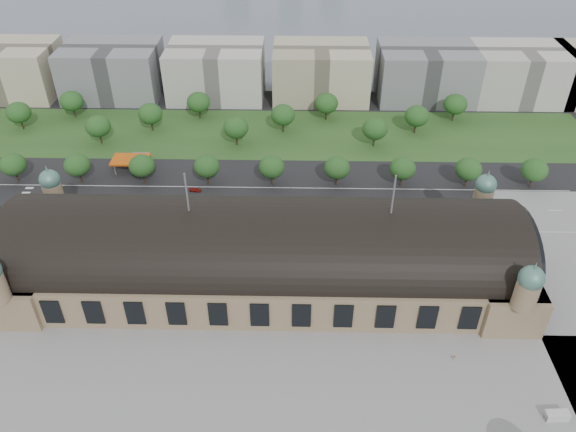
{
  "coord_description": "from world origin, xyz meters",
  "views": [
    {
      "loc": [
        9.51,
        -123.62,
        114.68
      ],
      "look_at": [
        6.76,
        13.77,
        14.0
      ],
      "focal_mm": 35.0,
      "sensor_mm": 36.0,
      "label": 1
    }
  ],
  "objects_px": {
    "traffic_car_5": "(363,204)",
    "traffic_car_1": "(78,199)",
    "parked_car_5": "(214,232)",
    "parked_car_1": "(45,232)",
    "bus_west": "(246,222)",
    "petrol_station": "(136,159)",
    "parked_car_4": "(95,233)",
    "bus_east": "(299,220)",
    "traffic_car_2": "(127,223)",
    "traffic_car_3": "(195,190)",
    "parked_car_0": "(60,225)",
    "parked_car_2": "(128,226)",
    "parked_car_3": "(125,226)",
    "parked_car_6": "(207,231)",
    "bus_mid": "(338,223)",
    "van_south": "(556,416)",
    "pedestrian_0": "(454,358)"
  },
  "relations": [
    {
      "from": "traffic_car_5",
      "to": "traffic_car_1",
      "type": "bearing_deg",
      "value": 85.08
    },
    {
      "from": "traffic_car_5",
      "to": "parked_car_5",
      "type": "relative_size",
      "value": 0.73
    },
    {
      "from": "parked_car_1",
      "to": "bus_west",
      "type": "bearing_deg",
      "value": 55.27
    },
    {
      "from": "petrol_station",
      "to": "parked_car_1",
      "type": "relative_size",
      "value": 2.38
    },
    {
      "from": "parked_car_4",
      "to": "bus_east",
      "type": "relative_size",
      "value": 0.42
    },
    {
      "from": "petrol_station",
      "to": "parked_car_1",
      "type": "bearing_deg",
      "value": -114.23
    },
    {
      "from": "petrol_station",
      "to": "traffic_car_2",
      "type": "bearing_deg",
      "value": -81.45
    },
    {
      "from": "traffic_car_2",
      "to": "bus_east",
      "type": "relative_size",
      "value": 0.43
    },
    {
      "from": "traffic_car_3",
      "to": "bus_west",
      "type": "relative_size",
      "value": 0.35
    },
    {
      "from": "petrol_station",
      "to": "parked_car_0",
      "type": "bearing_deg",
      "value": -111.96
    },
    {
      "from": "traffic_car_5",
      "to": "parked_car_4",
      "type": "bearing_deg",
      "value": 97.57
    },
    {
      "from": "parked_car_2",
      "to": "parked_car_3",
      "type": "height_order",
      "value": "parked_car_3"
    },
    {
      "from": "petrol_station",
      "to": "bus_east",
      "type": "height_order",
      "value": "petrol_station"
    },
    {
      "from": "bus_west",
      "to": "bus_east",
      "type": "distance_m",
      "value": 17.85
    },
    {
      "from": "traffic_car_2",
      "to": "parked_car_5",
      "type": "height_order",
      "value": "parked_car_5"
    },
    {
      "from": "traffic_car_5",
      "to": "parked_car_6",
      "type": "height_order",
      "value": "parked_car_6"
    },
    {
      "from": "parked_car_1",
      "to": "parked_car_6",
      "type": "height_order",
      "value": "parked_car_1"
    },
    {
      "from": "traffic_car_3",
      "to": "parked_car_3",
      "type": "relative_size",
      "value": 1.0
    },
    {
      "from": "traffic_car_1",
      "to": "bus_mid",
      "type": "height_order",
      "value": "bus_mid"
    },
    {
      "from": "parked_car_4",
      "to": "bus_east",
      "type": "distance_m",
      "value": 67.85
    },
    {
      "from": "traffic_car_1",
      "to": "bus_west",
      "type": "xyz_separation_m",
      "value": [
        61.8,
        -14.01,
        1.08
      ]
    },
    {
      "from": "parked_car_4",
      "to": "parked_car_5",
      "type": "height_order",
      "value": "parked_car_5"
    },
    {
      "from": "parked_car_2",
      "to": "bus_east",
      "type": "xyz_separation_m",
      "value": [
        57.58,
        3.45,
        0.95
      ]
    },
    {
      "from": "parked_car_0",
      "to": "van_south",
      "type": "bearing_deg",
      "value": 25.5
    },
    {
      "from": "traffic_car_3",
      "to": "parked_car_2",
      "type": "distance_m",
      "value": 29.74
    },
    {
      "from": "traffic_car_3",
      "to": "parked_car_1",
      "type": "xyz_separation_m",
      "value": [
        -45.79,
        -26.64,
        0.17
      ]
    },
    {
      "from": "traffic_car_1",
      "to": "pedestrian_0",
      "type": "bearing_deg",
      "value": -117.72
    },
    {
      "from": "bus_mid",
      "to": "bus_east",
      "type": "distance_m",
      "value": 13.15
    },
    {
      "from": "parked_car_2",
      "to": "parked_car_6",
      "type": "bearing_deg",
      "value": 47.63
    },
    {
      "from": "pedestrian_0",
      "to": "traffic_car_5",
      "type": "bearing_deg",
      "value": 113.01
    },
    {
      "from": "traffic_car_5",
      "to": "parked_car_0",
      "type": "distance_m",
      "value": 104.04
    },
    {
      "from": "traffic_car_5",
      "to": "van_south",
      "type": "relative_size",
      "value": 0.78
    },
    {
      "from": "petrol_station",
      "to": "bus_mid",
      "type": "xyz_separation_m",
      "value": [
        77.21,
        -38.28,
        -1.29
      ]
    },
    {
      "from": "parked_car_6",
      "to": "traffic_car_3",
      "type": "bearing_deg",
      "value": 164.15
    },
    {
      "from": "traffic_car_3",
      "to": "parked_car_4",
      "type": "distance_m",
      "value": 39.48
    },
    {
      "from": "parked_car_1",
      "to": "bus_mid",
      "type": "bearing_deg",
      "value": 53.63
    },
    {
      "from": "traffic_car_1",
      "to": "traffic_car_2",
      "type": "bearing_deg",
      "value": -120.84
    },
    {
      "from": "parked_car_2",
      "to": "van_south",
      "type": "xyz_separation_m",
      "value": [
        117.06,
        -70.41,
        0.42
      ]
    },
    {
      "from": "parked_car_3",
      "to": "parked_car_2",
      "type": "bearing_deg",
      "value": 59.02
    },
    {
      "from": "bus_west",
      "to": "pedestrian_0",
      "type": "distance_m",
      "value": 80.17
    },
    {
      "from": "traffic_car_1",
      "to": "bus_west",
      "type": "relative_size",
      "value": 0.33
    },
    {
      "from": "van_south",
      "to": "pedestrian_0",
      "type": "bearing_deg",
      "value": 136.53
    },
    {
      "from": "parked_car_4",
      "to": "parked_car_5",
      "type": "xyz_separation_m",
      "value": [
        39.2,
        1.11,
        0.0
      ]
    },
    {
      "from": "bus_mid",
      "to": "parked_car_4",
      "type": "bearing_deg",
      "value": 88.66
    },
    {
      "from": "traffic_car_1",
      "to": "bus_mid",
      "type": "relative_size",
      "value": 0.35
    },
    {
      "from": "traffic_car_3",
      "to": "parked_car_3",
      "type": "distance_m",
      "value": 30.25
    },
    {
      "from": "parked_car_3",
      "to": "parked_car_6",
      "type": "height_order",
      "value": "parked_car_3"
    },
    {
      "from": "parked_car_5",
      "to": "traffic_car_5",
      "type": "bearing_deg",
      "value": 73.57
    },
    {
      "from": "parked_car_0",
      "to": "van_south",
      "type": "relative_size",
      "value": 0.87
    },
    {
      "from": "traffic_car_1",
      "to": "bus_mid",
      "type": "distance_m",
      "value": 93.72
    }
  ]
}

